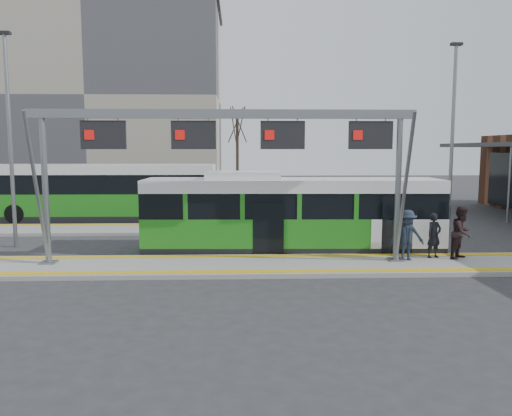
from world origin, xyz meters
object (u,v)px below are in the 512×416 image
Objects in this scene: passenger_a at (434,235)px; passenger_c at (407,235)px; passenger_b at (462,233)px; gantry at (228,141)px; hero_bus at (291,215)px.

passenger_c reaches higher than passenger_a.
passenger_a is at bearing 126.97° from passenger_b.
gantry is 7.05m from passenger_c.
gantry reaches higher than hero_bus.
hero_bus is 4.54m from passenger_c.
passenger_b reaches higher than passenger_a.
hero_bus is at bearing 117.76° from passenger_b.
hero_bus reaches higher than passenger_c.
passenger_b is at bearing -32.51° from passenger_a.
gantry reaches higher than passenger_c.
hero_bus is 6.28m from passenger_b.
gantry is at bearing -132.19° from hero_bus.
hero_bus is at bearing 153.93° from passenger_c.
gantry is 1.12× the size of hero_bus.
passenger_a is 0.95m from passenger_b.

